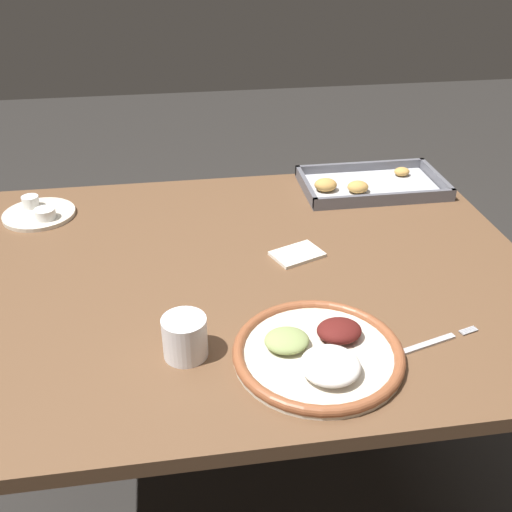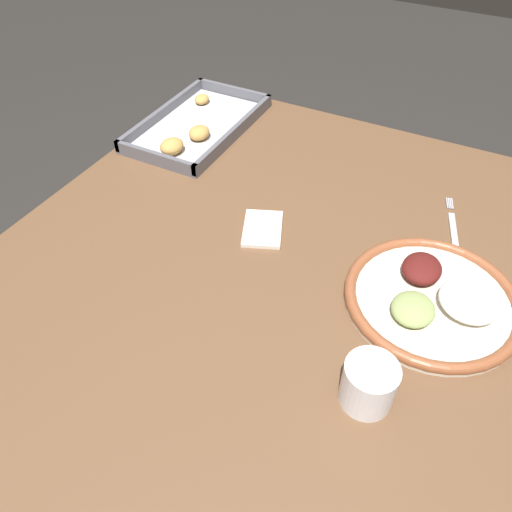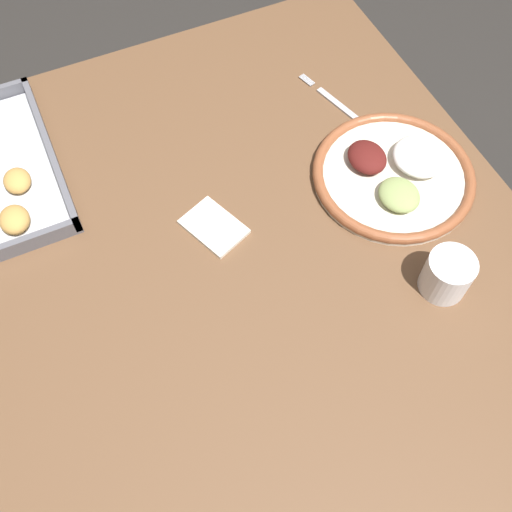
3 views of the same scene
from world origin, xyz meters
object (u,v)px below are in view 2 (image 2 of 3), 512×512
at_px(fork, 454,235).
at_px(baking_tray, 197,126).
at_px(drinking_cup, 369,384).
at_px(napkin, 263,229).
at_px(dinner_plate, 434,298).

xyz_separation_m(fork, baking_tray, (0.11, 0.66, 0.01)).
relative_size(drinking_cup, napkin, 0.61).
xyz_separation_m(dinner_plate, baking_tray, (0.30, 0.67, -0.00)).
xyz_separation_m(baking_tray, drinking_cup, (-0.53, -0.62, 0.03)).
bearing_deg(fork, baking_tray, 64.43).
relative_size(fork, baking_tray, 0.56).
relative_size(fork, drinking_cup, 2.73).
distance_m(baking_tray, drinking_cup, 0.82).
distance_m(drinking_cup, napkin, 0.40).
height_order(dinner_plate, baking_tray, dinner_plate).
bearing_deg(fork, napkin, 98.42).
height_order(dinner_plate, drinking_cup, drinking_cup).
bearing_deg(napkin, fork, -65.38).
xyz_separation_m(dinner_plate, fork, (0.19, 0.00, -0.01)).
distance_m(dinner_plate, baking_tray, 0.73).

